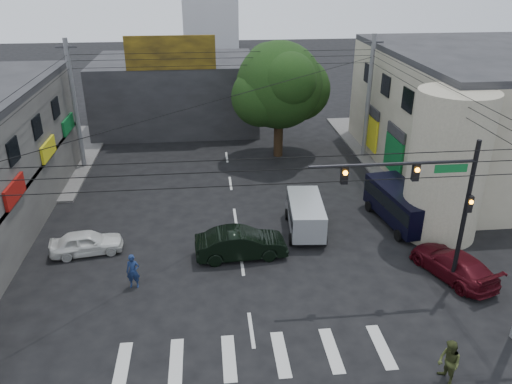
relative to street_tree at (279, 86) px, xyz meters
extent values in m
plane|color=black|center=(-4.00, -17.00, -5.47)|extent=(160.00, 160.00, 0.00)
cube|color=#514F4C|center=(14.00, 1.00, -5.40)|extent=(16.00, 16.00, 0.15)
cube|color=gray|center=(14.00, -4.00, -1.47)|extent=(14.00, 18.00, 8.00)
cylinder|color=gray|center=(7.00, -13.00, -1.47)|extent=(4.00, 4.00, 8.00)
cube|color=#232326|center=(-8.00, 9.00, -2.47)|extent=(14.00, 10.00, 6.00)
cube|color=olive|center=(-8.00, 4.10, 1.83)|extent=(7.00, 0.30, 2.60)
cylinder|color=black|center=(0.00, 0.00, -3.27)|extent=(0.70, 0.70, 4.40)
sphere|color=black|center=(0.00, 0.00, 0.03)|extent=(6.40, 6.40, 6.40)
cylinder|color=black|center=(5.50, -18.00, -1.87)|extent=(0.20, 0.20, 7.20)
cylinder|color=black|center=(2.00, -18.00, 0.83)|extent=(7.00, 0.14, 0.14)
cube|color=black|center=(3.00, -18.00, 0.43)|extent=(0.28, 0.22, 0.75)
cube|color=black|center=(0.00, -18.00, 0.43)|extent=(0.28, 0.22, 0.75)
sphere|color=orange|center=(3.00, -18.14, 0.58)|extent=(0.20, 0.20, 0.20)
sphere|color=orange|center=(0.00, -18.14, 0.58)|extent=(0.20, 0.20, 0.20)
cube|color=#0D5E28|center=(4.50, -18.00, 0.53)|extent=(1.40, 0.06, 0.35)
cylinder|color=#59595B|center=(-14.50, -1.00, -0.87)|extent=(0.32, 0.32, 9.20)
cylinder|color=#59595B|center=(6.50, -1.00, -0.87)|extent=(0.32, 0.32, 9.20)
imported|color=black|center=(-3.98, -14.34, -4.71)|extent=(2.21, 4.83, 1.52)
imported|color=silver|center=(-11.87, -13.16, -4.85)|extent=(2.58, 4.08, 1.24)
imported|color=#430911|center=(5.94, -17.14, -4.81)|extent=(4.77, 5.76, 1.33)
imported|color=navy|center=(-9.11, -16.42, -4.63)|extent=(0.68, 0.51, 1.68)
imported|color=#343B1B|center=(2.68, -23.49, -4.57)|extent=(1.04, 0.90, 1.80)
camera|label=1|loc=(-5.48, -36.13, 8.29)|focal=35.00mm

